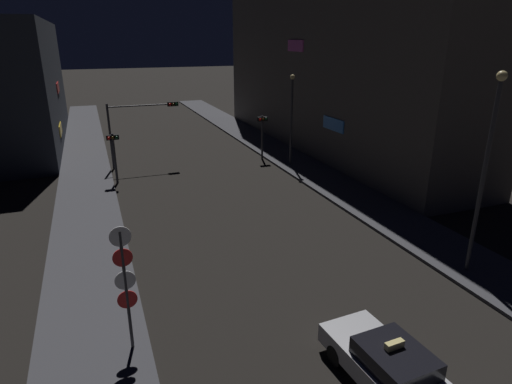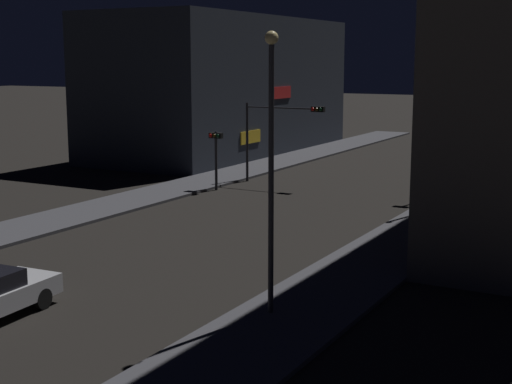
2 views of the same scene
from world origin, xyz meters
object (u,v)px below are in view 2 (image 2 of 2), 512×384
(street_lamp_near_block, at_px, (271,152))
(street_lamp_far_block, at_px, (438,130))
(traffic_light_right_kerb, at_px, (424,154))
(traffic_light_left_kerb, at_px, (216,148))
(traffic_light_overhead, at_px, (278,125))

(street_lamp_near_block, distance_m, street_lamp_far_block, 17.37)
(traffic_light_right_kerb, height_order, street_lamp_near_block, street_lamp_near_block)
(traffic_light_right_kerb, xyz_separation_m, street_lamp_far_block, (1.34, -2.46, 1.51))
(traffic_light_left_kerb, height_order, traffic_light_right_kerb, traffic_light_right_kerb)
(street_lamp_far_block, bearing_deg, traffic_light_right_kerb, 118.67)
(traffic_light_right_kerb, xyz_separation_m, street_lamp_near_block, (1.34, -19.81, 2.33))
(traffic_light_overhead, distance_m, street_lamp_near_block, 23.74)
(traffic_light_overhead, distance_m, street_lamp_far_block, 11.34)
(traffic_light_left_kerb, xyz_separation_m, street_lamp_near_block, (12.77, -17.54, 2.40))
(traffic_light_overhead, height_order, street_lamp_near_block, street_lamp_near_block)
(traffic_light_left_kerb, bearing_deg, street_lamp_near_block, -53.94)
(traffic_light_overhead, xyz_separation_m, street_lamp_near_block, (10.66, -21.17, 1.28))
(traffic_light_right_kerb, bearing_deg, traffic_light_overhead, 171.70)
(traffic_light_left_kerb, height_order, street_lamp_far_block, street_lamp_far_block)
(traffic_light_overhead, relative_size, street_lamp_far_block, 0.78)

